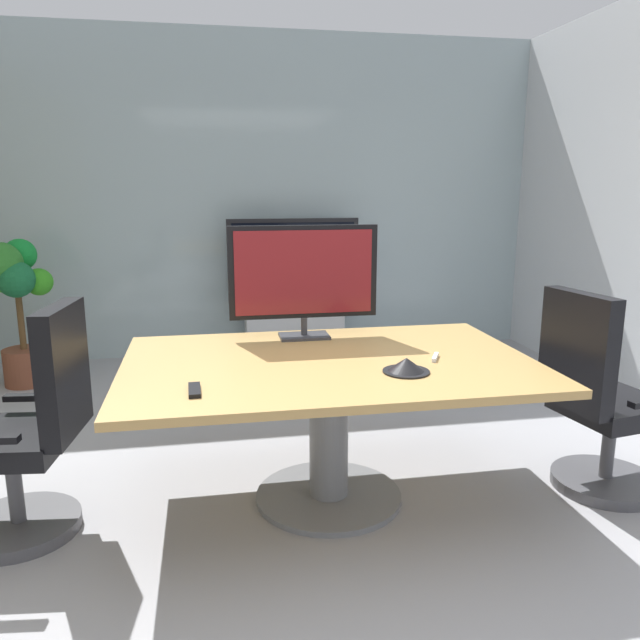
% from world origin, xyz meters
% --- Properties ---
extents(ground_plane, '(7.66, 7.66, 0.00)m').
position_xyz_m(ground_plane, '(0.00, 0.00, 0.00)').
color(ground_plane, '#99999E').
extents(wall_back_glass_partition, '(5.44, 0.10, 2.97)m').
position_xyz_m(wall_back_glass_partition, '(0.00, 3.33, 1.49)').
color(wall_back_glass_partition, '#9EB2B7').
rests_on(wall_back_glass_partition, ground).
extents(conference_table, '(2.03, 1.32, 0.76)m').
position_xyz_m(conference_table, '(0.11, 0.29, 0.58)').
color(conference_table, '#B2894C').
rests_on(conference_table, ground).
extents(office_chair_left, '(0.62, 0.60, 1.09)m').
position_xyz_m(office_chair_left, '(-1.30, 0.23, 0.46)').
color(office_chair_left, '#4C4C51').
rests_on(office_chair_left, ground).
extents(office_chair_right, '(0.63, 0.61, 1.09)m').
position_xyz_m(office_chair_right, '(1.52, 0.13, 0.46)').
color(office_chair_right, '#4C4C51').
rests_on(office_chair_right, ground).
extents(tv_monitor, '(0.84, 0.18, 0.64)m').
position_xyz_m(tv_monitor, '(0.06, 0.78, 1.11)').
color(tv_monitor, '#333338').
rests_on(tv_monitor, conference_table).
extents(wall_display_unit, '(1.20, 0.36, 1.31)m').
position_xyz_m(wall_display_unit, '(0.30, 2.98, 0.44)').
color(wall_display_unit, '#B7BABC').
rests_on(wall_display_unit, ground).
extents(potted_plant, '(0.57, 0.59, 1.19)m').
position_xyz_m(potted_plant, '(-2.00, 2.60, 0.77)').
color(potted_plant, brown).
rests_on(potted_plant, ground).
extents(conference_phone, '(0.22, 0.22, 0.07)m').
position_xyz_m(conference_phone, '(0.42, 0.02, 0.79)').
color(conference_phone, black).
rests_on(conference_phone, conference_table).
extents(remote_control, '(0.05, 0.17, 0.02)m').
position_xyz_m(remote_control, '(-0.55, -0.08, 0.76)').
color(remote_control, black).
rests_on(remote_control, conference_table).
extents(whiteboard_marker, '(0.08, 0.12, 0.02)m').
position_xyz_m(whiteboard_marker, '(0.63, 0.21, 0.77)').
color(whiteboard_marker, silver).
rests_on(whiteboard_marker, conference_table).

